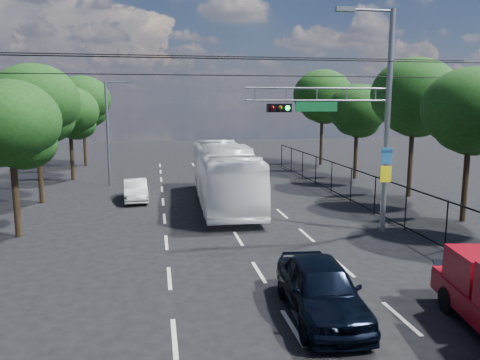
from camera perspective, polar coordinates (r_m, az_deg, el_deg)
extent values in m
plane|color=black|center=(12.59, 6.44, -17.45)|extent=(120.00, 120.00, 0.00)
cube|color=beige|center=(12.15, -8.01, -18.52)|extent=(0.12, 2.00, 0.01)
cube|color=beige|center=(15.80, -8.61, -11.72)|extent=(0.12, 2.00, 0.01)
cube|color=beige|center=(19.58, -8.96, -7.51)|extent=(0.12, 2.00, 0.01)
cube|color=beige|center=(23.44, -9.20, -4.67)|extent=(0.12, 2.00, 0.01)
cube|color=beige|center=(27.33, -9.37, -2.64)|extent=(0.12, 2.00, 0.01)
cube|color=beige|center=(31.26, -9.49, -1.12)|extent=(0.12, 2.00, 0.01)
cube|color=beige|center=(35.20, -9.59, 0.07)|extent=(0.12, 2.00, 0.01)
cube|color=beige|center=(39.15, -9.66, 1.01)|extent=(0.12, 2.00, 0.01)
cube|color=beige|center=(43.11, -9.73, 1.78)|extent=(0.12, 2.00, 0.01)
cube|color=beige|center=(12.59, 6.44, -17.43)|extent=(0.12, 2.00, 0.01)
cube|color=beige|center=(16.13, 2.31, -11.15)|extent=(0.12, 2.00, 0.01)
cube|color=beige|center=(19.85, -0.21, -7.15)|extent=(0.12, 2.00, 0.01)
cube|color=beige|center=(23.66, -1.90, -4.41)|extent=(0.12, 2.00, 0.01)
cube|color=beige|center=(27.53, -3.11, -2.44)|extent=(0.12, 2.00, 0.01)
cube|color=beige|center=(31.43, -4.01, -0.95)|extent=(0.12, 2.00, 0.01)
cube|color=beige|center=(35.35, -4.72, 0.21)|extent=(0.12, 2.00, 0.01)
cube|color=beige|center=(39.29, -5.29, 1.13)|extent=(0.12, 2.00, 0.01)
cube|color=beige|center=(43.24, -5.75, 1.89)|extent=(0.12, 2.00, 0.01)
cube|color=beige|center=(13.68, 19.04, -15.61)|extent=(0.12, 2.00, 0.01)
cube|color=beige|center=(17.00, 12.39, -10.28)|extent=(0.12, 2.00, 0.01)
cube|color=beige|center=(20.57, 8.11, -6.65)|extent=(0.12, 2.00, 0.01)
cube|color=beige|center=(24.27, 5.15, -4.10)|extent=(0.12, 2.00, 0.01)
cube|color=beige|center=(28.05, 2.99, -2.21)|extent=(0.12, 2.00, 0.01)
cube|color=beige|center=(31.88, 1.35, -0.78)|extent=(0.12, 2.00, 0.01)
cube|color=beige|center=(35.75, 0.07, 0.35)|extent=(0.12, 2.00, 0.01)
cube|color=beige|center=(39.65, -0.96, 1.25)|extent=(0.12, 2.00, 0.01)
cube|color=beige|center=(43.57, -1.81, 1.99)|extent=(0.12, 2.00, 0.01)
cylinder|color=slate|center=(21.16, 17.51, 6.51)|extent=(0.24, 0.24, 9.50)
cylinder|color=slate|center=(21.03, 15.61, 19.32)|extent=(2.00, 0.10, 0.10)
cube|color=slate|center=(20.59, 12.69, 19.65)|extent=(0.80, 0.25, 0.18)
cylinder|color=slate|center=(19.90, 9.65, 10.97)|extent=(6.20, 0.08, 0.08)
cylinder|color=slate|center=(19.90, 9.61, 9.53)|extent=(6.20, 0.08, 0.08)
cube|color=black|center=(19.39, 4.79, 8.75)|extent=(1.00, 0.28, 0.35)
sphere|color=#3F0505|center=(19.16, 3.97, 8.75)|extent=(0.20, 0.20, 0.20)
sphere|color=#4C3805|center=(19.25, 4.91, 8.74)|extent=(0.20, 0.20, 0.20)
sphere|color=#0CE533|center=(19.33, 5.84, 8.73)|extent=(0.20, 0.20, 0.20)
cube|color=#0E622C|center=(19.86, 9.31, 8.82)|extent=(1.80, 0.05, 0.40)
cube|color=#2364A6|center=(21.13, 17.45, 2.83)|extent=(0.50, 0.04, 0.70)
cube|color=#FFF30D|center=(21.24, 17.34, 0.69)|extent=(0.50, 0.04, 0.70)
cylinder|color=slate|center=(20.87, 16.20, 9.97)|extent=(0.05, 0.05, 0.50)
cylinder|color=slate|center=(20.33, 12.86, 10.13)|extent=(0.05, 0.05, 0.50)
cylinder|color=slate|center=(19.86, 9.35, 10.26)|extent=(0.05, 0.05, 0.50)
cylinder|color=slate|center=(19.47, 5.68, 10.36)|extent=(0.05, 0.05, 0.50)
cylinder|color=slate|center=(19.16, 1.88, 10.41)|extent=(0.05, 0.05, 0.50)
cylinder|color=slate|center=(32.96, -15.83, 5.33)|extent=(0.18, 0.18, 7.00)
cylinder|color=slate|center=(32.85, -14.69, 11.48)|extent=(1.60, 0.09, 0.09)
cube|color=slate|center=(32.79, -13.09, 11.54)|extent=(0.60, 0.22, 0.15)
cylinder|color=black|center=(17.12, 0.98, 14.55)|extent=(22.00, 0.04, 0.04)
cylinder|color=black|center=(20.59, -0.97, 14.81)|extent=(22.00, 0.04, 0.04)
cylinder|color=black|center=(22.01, -1.61, 12.64)|extent=(22.00, 0.04, 0.04)
cube|color=black|center=(25.49, 15.24, 0.72)|extent=(0.04, 34.00, 0.06)
cube|color=black|center=(25.81, 15.06, -3.23)|extent=(0.04, 34.00, 0.06)
cylinder|color=black|center=(19.71, 23.86, -5.11)|extent=(0.06, 0.06, 2.00)
cylinder|color=black|center=(22.18, 19.55, -3.28)|extent=(0.06, 0.06, 2.00)
cylinder|color=black|center=(24.76, 16.13, -1.80)|extent=(0.06, 0.06, 2.00)
cylinder|color=black|center=(27.43, 13.37, -0.61)|extent=(0.06, 0.06, 2.00)
cylinder|color=black|center=(30.17, 11.11, 0.37)|extent=(0.06, 0.06, 2.00)
cylinder|color=black|center=(32.94, 9.22, 1.19)|extent=(0.06, 0.06, 2.00)
cylinder|color=black|center=(35.76, 7.63, 1.87)|extent=(0.06, 0.06, 2.00)
cylinder|color=black|center=(38.60, 6.27, 2.46)|extent=(0.06, 0.06, 2.00)
cylinder|color=black|center=(41.47, 5.10, 2.96)|extent=(0.06, 0.06, 2.00)
cylinder|color=black|center=(24.75, 25.80, 0.20)|extent=(0.28, 0.28, 4.20)
ellipsoid|color=black|center=(24.49, 26.36, 7.84)|extent=(4.50, 4.50, 3.83)
ellipsoid|color=black|center=(25.00, 26.52, 5.43)|extent=(3.00, 3.00, 2.40)
ellipsoid|color=black|center=(24.15, 25.82, 5.73)|extent=(2.85, 2.85, 2.28)
cylinder|color=black|center=(30.02, 20.09, 2.59)|extent=(0.28, 0.28, 4.76)
ellipsoid|color=black|center=(29.84, 20.50, 9.73)|extent=(5.10, 5.10, 4.33)
ellipsoid|color=black|center=(30.31, 20.74, 7.45)|extent=(3.40, 3.40, 2.72)
ellipsoid|color=black|center=(29.49, 19.99, 7.78)|extent=(3.23, 3.23, 2.58)
cylinder|color=black|center=(36.07, 13.92, 3.37)|extent=(0.28, 0.28, 4.03)
ellipsoid|color=black|center=(35.89, 14.13, 8.40)|extent=(4.32, 4.32, 3.67)
ellipsoid|color=black|center=(36.35, 14.45, 6.81)|extent=(2.88, 2.88, 2.30)
ellipsoid|color=black|center=(35.58, 13.69, 7.02)|extent=(2.74, 2.74, 2.19)
cylinder|color=black|center=(43.49, 9.89, 5.10)|extent=(0.28, 0.28, 4.93)
ellipsoid|color=black|center=(43.38, 10.04, 10.21)|extent=(5.28, 5.28, 4.49)
ellipsoid|color=black|center=(43.80, 10.35, 8.58)|extent=(3.52, 3.52, 2.82)
ellipsoid|color=black|center=(43.07, 9.65, 8.82)|extent=(3.34, 3.34, 2.68)
cylinder|color=black|center=(21.89, -25.68, -1.42)|extent=(0.28, 0.28, 3.81)
ellipsoid|color=black|center=(21.57, -26.25, 6.41)|extent=(4.08, 4.08, 3.47)
ellipsoid|color=black|center=(21.81, -24.84, 4.02)|extent=(2.72, 2.72, 2.18)
ellipsoid|color=black|center=(21.52, -27.13, 4.16)|extent=(2.58, 2.58, 2.07)
cylinder|color=black|center=(28.69, -23.23, 1.81)|extent=(0.28, 0.28, 4.48)
ellipsoid|color=black|center=(28.48, -23.70, 8.85)|extent=(4.80, 4.80, 4.08)
ellipsoid|color=black|center=(28.71, -22.63, 6.67)|extent=(3.20, 3.20, 2.56)
ellipsoid|color=black|center=(28.39, -24.35, 6.86)|extent=(3.04, 3.04, 2.43)
cylinder|color=black|center=(36.44, -19.82, 3.06)|extent=(0.28, 0.28, 3.92)
ellipsoid|color=black|center=(36.25, -20.09, 7.90)|extent=(4.20, 4.20, 3.57)
ellipsoid|color=black|center=(36.52, -19.31, 6.41)|extent=(2.80, 2.80, 2.24)
ellipsoid|color=black|center=(36.14, -20.62, 6.53)|extent=(2.66, 2.66, 2.13)
cylinder|color=black|center=(44.31, -18.42, 4.62)|extent=(0.28, 0.28, 4.59)
ellipsoid|color=black|center=(44.18, -18.66, 9.28)|extent=(4.92, 4.92, 4.18)
ellipsoid|color=black|center=(44.44, -18.01, 7.83)|extent=(3.28, 3.28, 2.62)
ellipsoid|color=black|center=(44.04, -19.09, 7.98)|extent=(3.12, 3.12, 2.49)
cylinder|color=black|center=(14.36, 24.01, -13.20)|extent=(0.38, 0.74, 0.70)
cube|color=maroon|center=(15.19, 26.01, -10.69)|extent=(1.92, 0.87, 0.55)
cube|color=black|center=(15.33, 25.63, -9.48)|extent=(1.75, 0.70, 0.31)
imported|color=black|center=(12.99, 9.85, -12.91)|extent=(2.13, 4.65, 1.54)
imported|color=white|center=(26.22, -1.93, 0.68)|extent=(3.25, 12.12, 3.35)
imported|color=silver|center=(27.94, -12.62, -1.20)|extent=(1.56, 3.82, 1.23)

